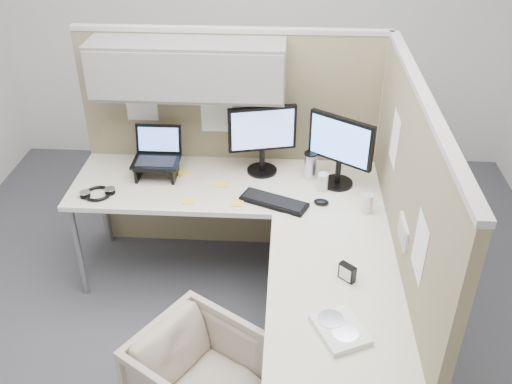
# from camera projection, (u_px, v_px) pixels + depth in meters

# --- Properties ---
(ground) EXTENTS (4.50, 4.50, 0.00)m
(ground) POSITION_uv_depth(u_px,v_px,m) (238.00, 326.00, 3.61)
(ground) COLOR #3E3E44
(ground) RESTS_ON ground
(partition_back) EXTENTS (2.00, 0.36, 1.63)m
(partition_back) POSITION_uv_depth(u_px,v_px,m) (213.00, 111.00, 3.73)
(partition_back) COLOR #8A7C5A
(partition_back) RESTS_ON ground
(partition_right) EXTENTS (0.07, 2.03, 1.63)m
(partition_right) POSITION_uv_depth(u_px,v_px,m) (400.00, 233.00, 3.07)
(partition_right) COLOR #8A7C5A
(partition_right) RESTS_ON ground
(desk) EXTENTS (2.00, 1.98, 0.73)m
(desk) POSITION_uv_depth(u_px,v_px,m) (259.00, 227.00, 3.34)
(desk) COLOR beige
(desk) RESTS_ON ground
(office_chair) EXTENTS (0.75, 0.76, 0.58)m
(office_chair) POSITION_uv_depth(u_px,v_px,m) (198.00, 374.00, 2.93)
(office_chair) COLOR beige
(office_chair) RESTS_ON ground
(monitor_left) EXTENTS (0.44, 0.20, 0.47)m
(monitor_left) POSITION_uv_depth(u_px,v_px,m) (262.00, 134.00, 3.65)
(monitor_left) COLOR black
(monitor_left) RESTS_ON desk
(monitor_right) EXTENTS (0.38, 0.28, 0.47)m
(monitor_right) POSITION_uv_depth(u_px,v_px,m) (340.00, 146.00, 3.52)
(monitor_right) COLOR black
(monitor_right) RESTS_ON desk
(laptop_station) EXTENTS (0.30, 0.26, 0.31)m
(laptop_station) POSITION_uv_depth(u_px,v_px,m) (157.00, 159.00, 3.70)
(laptop_station) COLOR black
(laptop_station) RESTS_ON desk
(keyboard) EXTENTS (0.44, 0.29, 0.02)m
(keyboard) POSITION_uv_depth(u_px,v_px,m) (274.00, 202.00, 3.47)
(keyboard) COLOR black
(keyboard) RESTS_ON desk
(mouse) EXTENTS (0.10, 0.07, 0.03)m
(mouse) POSITION_uv_depth(u_px,v_px,m) (321.00, 202.00, 3.46)
(mouse) COLOR black
(mouse) RESTS_ON desk
(travel_mug) EXTENTS (0.09, 0.09, 0.18)m
(travel_mug) POSITION_uv_depth(u_px,v_px,m) (310.00, 165.00, 3.69)
(travel_mug) COLOR silver
(travel_mug) RESTS_ON desk
(soda_can_green) EXTENTS (0.07, 0.07, 0.12)m
(soda_can_green) POSITION_uv_depth(u_px,v_px,m) (367.00, 203.00, 3.37)
(soda_can_green) COLOR silver
(soda_can_green) RESTS_ON desk
(soda_can_silver) EXTENTS (0.07, 0.07, 0.12)m
(soda_can_silver) POSITION_uv_depth(u_px,v_px,m) (323.00, 182.00, 3.57)
(soda_can_silver) COLOR silver
(soda_can_silver) RESTS_ON desk
(sticky_note_a) EXTENTS (0.09, 0.09, 0.01)m
(sticky_note_a) POSITION_uv_depth(u_px,v_px,m) (188.00, 201.00, 3.49)
(sticky_note_a) COLOR yellow
(sticky_note_a) RESTS_ON desk
(sticky_note_b) EXTENTS (0.08, 0.08, 0.01)m
(sticky_note_b) POSITION_uv_depth(u_px,v_px,m) (237.00, 203.00, 3.47)
(sticky_note_b) COLOR yellow
(sticky_note_b) RESTS_ON desk
(sticky_note_c) EXTENTS (0.10, 0.10, 0.01)m
(sticky_note_c) POSITION_uv_depth(u_px,v_px,m) (184.00, 173.00, 3.78)
(sticky_note_c) COLOR yellow
(sticky_note_c) RESTS_ON desk
(sticky_note_d) EXTENTS (0.08, 0.08, 0.01)m
(sticky_note_d) POSITION_uv_depth(u_px,v_px,m) (222.00, 184.00, 3.66)
(sticky_note_d) COLOR yellow
(sticky_note_d) RESTS_ON desk
(headphones) EXTENTS (0.22, 0.22, 0.03)m
(headphones) POSITION_uv_depth(u_px,v_px,m) (98.00, 193.00, 3.55)
(headphones) COLOR black
(headphones) RESTS_ON desk
(paper_stack) EXTENTS (0.29, 0.31, 0.03)m
(paper_stack) POSITION_uv_depth(u_px,v_px,m) (340.00, 330.00, 2.58)
(paper_stack) COLOR white
(paper_stack) RESTS_ON desk
(desk_clock) EXTENTS (0.09, 0.09, 0.09)m
(desk_clock) POSITION_uv_depth(u_px,v_px,m) (347.00, 272.00, 2.86)
(desk_clock) COLOR black
(desk_clock) RESTS_ON desk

